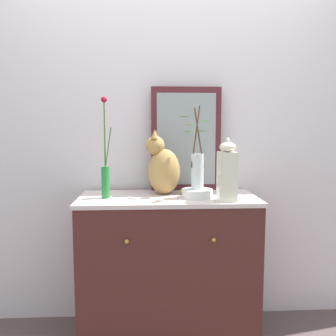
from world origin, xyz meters
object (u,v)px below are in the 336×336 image
object	(u,v)px
bowl_porcelain	(197,193)
jar_lidded_porcelain	(227,172)
mirror_leaning	(186,139)
cat_sitting	(163,168)
sideboard	(168,268)
vase_glass_clear	(197,168)
vase_slim_green	(105,173)

from	to	relation	value
bowl_porcelain	jar_lidded_porcelain	world-z (taller)	jar_lidded_porcelain
mirror_leaning	cat_sitting	distance (m)	0.28
mirror_leaning	bowl_porcelain	xyz separation A→B (m)	(0.04, -0.27, -0.32)
cat_sitting	bowl_porcelain	world-z (taller)	cat_sitting
sideboard	jar_lidded_porcelain	world-z (taller)	jar_lidded_porcelain
mirror_leaning	jar_lidded_porcelain	xyz separation A→B (m)	(0.20, -0.38, -0.18)
bowl_porcelain	cat_sitting	bearing A→B (deg)	147.92
mirror_leaning	vase_glass_clear	bearing A→B (deg)	-81.20
cat_sitting	bowl_porcelain	distance (m)	0.28
sideboard	vase_slim_green	distance (m)	0.73
vase_slim_green	cat_sitting	bearing A→B (deg)	17.96
cat_sitting	mirror_leaning	bearing A→B (deg)	41.21
sideboard	cat_sitting	distance (m)	0.64
cat_sitting	vase_slim_green	world-z (taller)	vase_slim_green
vase_slim_green	bowl_porcelain	world-z (taller)	vase_slim_green
vase_glass_clear	bowl_porcelain	bearing A→B (deg)	-35.78
vase_slim_green	bowl_porcelain	distance (m)	0.58
sideboard	bowl_porcelain	world-z (taller)	bowl_porcelain
mirror_leaning	vase_glass_clear	world-z (taller)	mirror_leaning
mirror_leaning	bowl_porcelain	size ratio (longest dim) A/B	3.64
vase_glass_clear	cat_sitting	bearing A→B (deg)	147.94
vase_slim_green	jar_lidded_porcelain	bearing A→B (deg)	-9.72
mirror_leaning	sideboard	bearing A→B (deg)	-120.80
sideboard	cat_sitting	size ratio (longest dim) A/B	2.67
mirror_leaning	cat_sitting	world-z (taller)	mirror_leaning
cat_sitting	vase_glass_clear	world-z (taller)	vase_glass_clear
vase_slim_green	vase_glass_clear	distance (m)	0.56
mirror_leaning	jar_lidded_porcelain	size ratio (longest dim) A/B	1.89
cat_sitting	vase_slim_green	xyz separation A→B (m)	(-0.36, -0.12, -0.02)
vase_slim_green	vase_glass_clear	world-z (taller)	vase_slim_green
jar_lidded_porcelain	mirror_leaning	bearing A→B (deg)	118.07
vase_glass_clear	jar_lidded_porcelain	bearing A→B (deg)	-34.64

